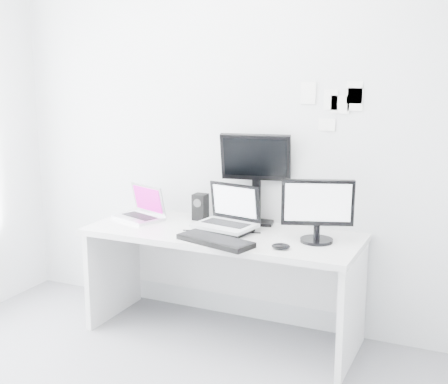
% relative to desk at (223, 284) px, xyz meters
% --- Properties ---
extents(back_wall, '(3.60, 0.00, 3.60)m').
position_rel_desk_xyz_m(back_wall, '(0.00, 0.35, 0.99)').
color(back_wall, silver).
rests_on(back_wall, ground).
extents(desk, '(1.80, 0.70, 0.73)m').
position_rel_desk_xyz_m(desk, '(0.00, 0.00, 0.00)').
color(desk, silver).
rests_on(desk, ground).
extents(macbook, '(0.40, 0.35, 0.25)m').
position_rel_desk_xyz_m(macbook, '(-0.67, 0.04, 0.49)').
color(macbook, silver).
rests_on(macbook, desk).
extents(speaker, '(0.12, 0.12, 0.18)m').
position_rel_desk_xyz_m(speaker, '(-0.27, 0.22, 0.46)').
color(speaker, black).
rests_on(speaker, desk).
extents(dell_laptop, '(0.42, 0.35, 0.31)m').
position_rel_desk_xyz_m(dell_laptop, '(0.01, 0.00, 0.52)').
color(dell_laptop, silver).
rests_on(dell_laptop, desk).
extents(rear_monitor, '(0.50, 0.26, 0.64)m').
position_rel_desk_xyz_m(rear_monitor, '(0.12, 0.28, 0.68)').
color(rear_monitor, black).
rests_on(rear_monitor, desk).
extents(samsung_monitor, '(0.48, 0.34, 0.40)m').
position_rel_desk_xyz_m(samsung_monitor, '(0.63, 0.03, 0.57)').
color(samsung_monitor, black).
rests_on(samsung_monitor, desk).
extents(keyboard, '(0.52, 0.30, 0.03)m').
position_rel_desk_xyz_m(keyboard, '(0.07, -0.26, 0.38)').
color(keyboard, black).
rests_on(keyboard, desk).
extents(mouse, '(0.13, 0.10, 0.04)m').
position_rel_desk_xyz_m(mouse, '(0.47, -0.21, 0.38)').
color(mouse, black).
rests_on(mouse, desk).
extents(wall_note_0, '(0.10, 0.00, 0.14)m').
position_rel_desk_xyz_m(wall_note_0, '(0.45, 0.34, 1.26)').
color(wall_note_0, white).
rests_on(wall_note_0, back_wall).
extents(wall_note_1, '(0.09, 0.00, 0.13)m').
position_rel_desk_xyz_m(wall_note_1, '(0.60, 0.34, 1.22)').
color(wall_note_1, white).
rests_on(wall_note_1, back_wall).
extents(wall_note_2, '(0.10, 0.00, 0.14)m').
position_rel_desk_xyz_m(wall_note_2, '(0.75, 0.34, 1.26)').
color(wall_note_2, white).
rests_on(wall_note_2, back_wall).
extents(wall_note_3, '(0.11, 0.00, 0.08)m').
position_rel_desk_xyz_m(wall_note_3, '(0.58, 0.34, 1.05)').
color(wall_note_3, white).
rests_on(wall_note_3, back_wall).
extents(wall_note_4, '(0.12, 0.00, 0.11)m').
position_rel_desk_xyz_m(wall_note_4, '(0.66, 0.34, 1.19)').
color(wall_note_4, white).
rests_on(wall_note_4, back_wall).
extents(wall_note_5, '(0.10, 0.00, 0.14)m').
position_rel_desk_xyz_m(wall_note_5, '(0.76, 0.34, 1.22)').
color(wall_note_5, white).
rests_on(wall_note_5, back_wall).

